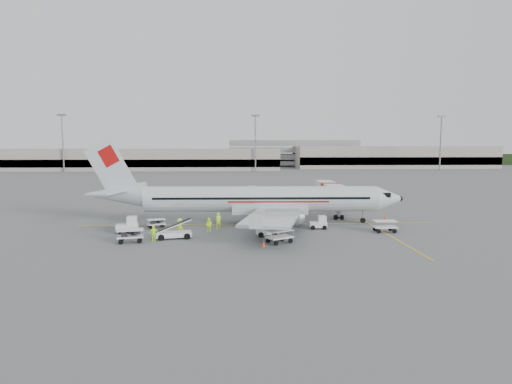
% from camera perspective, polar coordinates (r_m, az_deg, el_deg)
% --- Properties ---
extents(ground, '(360.00, 360.00, 0.00)m').
position_cam_1_polar(ground, '(53.17, 0.10, -4.30)').
color(ground, '#56595B').
extents(stripe_lead, '(44.00, 0.20, 0.01)m').
position_cam_1_polar(stripe_lead, '(53.17, 0.10, -4.29)').
color(stripe_lead, yellow).
rests_on(stripe_lead, ground).
extents(stripe_cross, '(0.20, 20.00, 0.01)m').
position_cam_1_polar(stripe_cross, '(48.16, 17.53, -5.66)').
color(stripe_cross, yellow).
rests_on(stripe_cross, ground).
extents(terminal_west, '(110.00, 22.00, 9.00)m').
position_cam_1_polar(terminal_west, '(186.16, -14.25, 4.24)').
color(terminal_west, gray).
rests_on(terminal_west, ground).
extents(terminal_east, '(90.00, 26.00, 10.00)m').
position_cam_1_polar(terminal_east, '(210.19, 17.64, 4.46)').
color(terminal_east, gray).
rests_on(terminal_east, ground).
extents(parking_garage, '(62.00, 24.00, 14.00)m').
position_cam_1_polar(parking_garage, '(214.04, 4.81, 5.27)').
color(parking_garage, slate).
rests_on(parking_garage, ground).
extents(treeline, '(300.00, 3.00, 6.00)m').
position_cam_1_polar(treeline, '(227.37, -1.96, 4.32)').
color(treeline, black).
rests_on(treeline, ground).
extents(mast_west, '(3.20, 1.20, 22.00)m').
position_cam_1_polar(mast_west, '(183.18, -24.36, 5.91)').
color(mast_west, slate).
rests_on(mast_west, ground).
extents(mast_center, '(3.20, 1.20, 22.00)m').
position_cam_1_polar(mast_center, '(170.43, -0.07, 6.47)').
color(mast_center, slate).
rests_on(mast_center, ground).
extents(mast_east, '(3.20, 1.20, 22.00)m').
position_cam_1_polar(mast_east, '(189.18, 23.39, 5.93)').
color(mast_east, slate).
rests_on(mast_east, ground).
extents(aircraft, '(38.58, 30.56, 10.46)m').
position_cam_1_polar(aircraft, '(53.00, 0.71, 1.37)').
color(aircraft, silver).
rests_on(aircraft, ground).
extents(jet_bridge, '(3.58, 16.73, 4.37)m').
position_cam_1_polar(jet_bridge, '(62.97, 9.87, -0.77)').
color(jet_bridge, white).
rests_on(jet_bridge, ground).
extents(belt_loader, '(5.11, 2.74, 2.62)m').
position_cam_1_polar(belt_loader, '(45.44, -10.92, -4.49)').
color(belt_loader, white).
rests_on(belt_loader, ground).
extents(tug_fore, '(2.04, 1.24, 1.53)m').
position_cam_1_polar(tug_fore, '(50.55, 8.30, -4.02)').
color(tug_fore, white).
rests_on(tug_fore, ground).
extents(tug_mid, '(2.38, 1.57, 1.72)m').
position_cam_1_polar(tug_mid, '(45.96, 1.45, -4.84)').
color(tug_mid, white).
rests_on(tug_mid, ground).
extents(tug_aft, '(2.56, 1.74, 1.83)m').
position_cam_1_polar(tug_aft, '(49.75, -16.81, -4.20)').
color(tug_aft, white).
rests_on(tug_aft, ground).
extents(cart_loaded_a, '(2.33, 1.90, 1.06)m').
position_cam_1_polar(cart_loaded_a, '(51.94, -13.17, -4.11)').
color(cart_loaded_a, white).
rests_on(cart_loaded_a, ground).
extents(cart_loaded_b, '(2.81, 2.02, 1.33)m').
position_cam_1_polar(cart_loaded_b, '(44.71, -16.41, -5.64)').
color(cart_loaded_b, white).
rests_on(cart_loaded_b, ground).
extents(cart_empty_a, '(2.96, 2.61, 1.33)m').
position_cam_1_polar(cart_empty_a, '(42.71, 3.14, -5.95)').
color(cart_empty_a, white).
rests_on(cart_empty_a, ground).
extents(cart_empty_b, '(2.58, 1.54, 1.33)m').
position_cam_1_polar(cart_empty_b, '(50.18, 16.79, -4.40)').
color(cart_empty_b, white).
rests_on(cart_empty_b, ground).
extents(cone_nose, '(0.41, 0.41, 0.67)m').
position_cam_1_polar(cone_nose, '(58.28, 16.78, -3.31)').
color(cone_nose, '#F0430D').
rests_on(cone_nose, ground).
extents(cone_port, '(0.40, 0.40, 0.65)m').
position_cam_1_polar(cone_port, '(67.55, -1.94, -1.83)').
color(cone_port, '#F0430D').
rests_on(cone_port, ground).
extents(cone_stbd, '(0.39, 0.39, 0.63)m').
position_cam_1_polar(cone_stbd, '(41.18, 1.00, -6.88)').
color(cone_stbd, '#F0430D').
rests_on(cone_stbd, ground).
extents(crew_a, '(0.82, 0.75, 1.89)m').
position_cam_1_polar(crew_a, '(50.30, -5.01, -3.82)').
color(crew_a, '#BCF724').
rests_on(crew_a, ground).
extents(crew_b, '(0.97, 0.88, 1.62)m').
position_cam_1_polar(crew_b, '(48.30, -6.26, -4.40)').
color(crew_b, '#BCF724').
rests_on(crew_b, ground).
extents(crew_c, '(1.27, 1.38, 1.86)m').
position_cam_1_polar(crew_c, '(47.03, -10.10, -4.59)').
color(crew_c, '#BCF724').
rests_on(crew_c, ground).
extents(crew_d, '(1.04, 0.82, 1.65)m').
position_cam_1_polar(crew_d, '(44.63, -13.48, -5.37)').
color(crew_d, '#BCF724').
rests_on(crew_d, ground).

